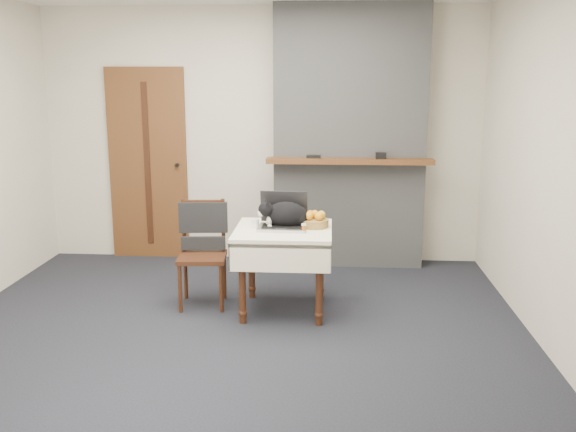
{
  "coord_description": "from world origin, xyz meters",
  "views": [
    {
      "loc": [
        0.72,
        -4.6,
        1.92
      ],
      "look_at": [
        0.38,
        0.38,
        0.82
      ],
      "focal_mm": 40.0,
      "sensor_mm": 36.0,
      "label": 1
    }
  ],
  "objects_px": {
    "cat": "(287,215)",
    "laptop": "(283,219)",
    "door": "(148,164)",
    "pill_bottle": "(304,228)",
    "chair": "(203,238)",
    "cream_jar": "(255,223)",
    "side_table": "(283,242)",
    "fruit_basket": "(315,221)"
  },
  "relations": [
    {
      "from": "door",
      "to": "laptop",
      "type": "distance_m",
      "value": 2.16
    },
    {
      "from": "door",
      "to": "cat",
      "type": "distance_m",
      "value": 2.18
    },
    {
      "from": "pill_bottle",
      "to": "chair",
      "type": "bearing_deg",
      "value": 160.62
    },
    {
      "from": "pill_bottle",
      "to": "cream_jar",
      "type": "bearing_deg",
      "value": 158.73
    },
    {
      "from": "cat",
      "to": "chair",
      "type": "bearing_deg",
      "value": 156.11
    },
    {
      "from": "laptop",
      "to": "fruit_basket",
      "type": "xyz_separation_m",
      "value": [
        0.26,
        0.03,
        -0.02
      ]
    },
    {
      "from": "door",
      "to": "cat",
      "type": "relative_size",
      "value": 3.91
    },
    {
      "from": "cream_jar",
      "to": "chair",
      "type": "xyz_separation_m",
      "value": [
        -0.47,
        0.15,
        -0.17
      ]
    },
    {
      "from": "cat",
      "to": "pill_bottle",
      "type": "distance_m",
      "value": 0.24
    },
    {
      "from": "door",
      "to": "pill_bottle",
      "type": "xyz_separation_m",
      "value": [
        1.71,
        -1.68,
        -0.26
      ]
    },
    {
      "from": "side_table",
      "to": "laptop",
      "type": "xyz_separation_m",
      "value": [
        -0.01,
        0.04,
        0.18
      ]
    },
    {
      "from": "cream_jar",
      "to": "cat",
      "type": "bearing_deg",
      "value": 5.07
    },
    {
      "from": "cat",
      "to": "chair",
      "type": "height_order",
      "value": "cat"
    },
    {
      "from": "laptop",
      "to": "chair",
      "type": "height_order",
      "value": "laptop"
    },
    {
      "from": "fruit_basket",
      "to": "chair",
      "type": "bearing_deg",
      "value": 174.37
    },
    {
      "from": "cat",
      "to": "chair",
      "type": "distance_m",
      "value": 0.77
    },
    {
      "from": "pill_bottle",
      "to": "door",
      "type": "bearing_deg",
      "value": 135.54
    },
    {
      "from": "door",
      "to": "laptop",
      "type": "relative_size",
      "value": 5.06
    },
    {
      "from": "cream_jar",
      "to": "fruit_basket",
      "type": "xyz_separation_m",
      "value": [
        0.48,
        0.06,
        0.02
      ]
    },
    {
      "from": "pill_bottle",
      "to": "fruit_basket",
      "type": "bearing_deg",
      "value": 69.43
    },
    {
      "from": "side_table",
      "to": "laptop",
      "type": "bearing_deg",
      "value": 98.08
    },
    {
      "from": "door",
      "to": "fruit_basket",
      "type": "bearing_deg",
      "value": -39.33
    },
    {
      "from": "laptop",
      "to": "fruit_basket",
      "type": "relative_size",
      "value": 1.72
    },
    {
      "from": "side_table",
      "to": "laptop",
      "type": "distance_m",
      "value": 0.19
    },
    {
      "from": "cream_jar",
      "to": "pill_bottle",
      "type": "bearing_deg",
      "value": -21.27
    },
    {
      "from": "side_table",
      "to": "cat",
      "type": "xyz_separation_m",
      "value": [
        0.03,
        0.04,
        0.22
      ]
    },
    {
      "from": "side_table",
      "to": "pill_bottle",
      "type": "distance_m",
      "value": 0.27
    },
    {
      "from": "cat",
      "to": "door",
      "type": "bearing_deg",
      "value": 122.24
    },
    {
      "from": "door",
      "to": "cream_jar",
      "type": "height_order",
      "value": "door"
    },
    {
      "from": "door",
      "to": "laptop",
      "type": "height_order",
      "value": "door"
    },
    {
      "from": "door",
      "to": "chair",
      "type": "relative_size",
      "value": 2.25
    },
    {
      "from": "door",
      "to": "chair",
      "type": "bearing_deg",
      "value": -58.48
    },
    {
      "from": "cat",
      "to": "fruit_basket",
      "type": "height_order",
      "value": "cat"
    },
    {
      "from": "cat",
      "to": "laptop",
      "type": "bearing_deg",
      "value": 165.94
    },
    {
      "from": "laptop",
      "to": "chair",
      "type": "distance_m",
      "value": 0.73
    },
    {
      "from": "pill_bottle",
      "to": "side_table",
      "type": "bearing_deg",
      "value": 141.67
    },
    {
      "from": "laptop",
      "to": "cat",
      "type": "distance_m",
      "value": 0.05
    },
    {
      "from": "door",
      "to": "pill_bottle",
      "type": "height_order",
      "value": "door"
    },
    {
      "from": "door",
      "to": "side_table",
      "type": "bearing_deg",
      "value": -45.08
    },
    {
      "from": "side_table",
      "to": "cat",
      "type": "bearing_deg",
      "value": 58.12
    },
    {
      "from": "laptop",
      "to": "chair",
      "type": "relative_size",
      "value": 0.45
    },
    {
      "from": "side_table",
      "to": "chair",
      "type": "bearing_deg",
      "value": 166.27
    }
  ]
}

